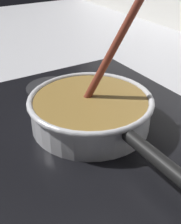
{
  "coord_description": "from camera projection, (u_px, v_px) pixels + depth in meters",
  "views": [
    {
      "loc": [
        0.44,
        -0.13,
        0.33
      ],
      "look_at": [
        0.03,
        0.12,
        0.04
      ],
      "focal_mm": 47.13,
      "sensor_mm": 36.0,
      "label": 1
    }
  ],
  "objects": [
    {
      "name": "burner_ring",
      "position": [
        90.0,
        122.0,
        0.57
      ],
      "size": [
        0.17,
        0.17,
        0.01
      ],
      "primitive_type": "torus",
      "color": "#592D0C",
      "rests_on": "hob_plate"
    },
    {
      "name": "hob_plate",
      "position": [
        90.0,
        127.0,
        0.58
      ],
      "size": [
        0.56,
        0.48,
        0.01
      ],
      "primitive_type": "cube",
      "color": "black",
      "rests_on": "ground"
    },
    {
      "name": "ground",
      "position": [
        29.0,
        148.0,
        0.56
      ],
      "size": [
        2.4,
        1.6,
        0.04
      ],
      "primitive_type": "cube",
      "color": "#B7B7BC"
    },
    {
      "name": "cooking_pan",
      "position": [
        91.0,
        110.0,
        0.56
      ],
      "size": [
        0.39,
        0.24,
        0.29
      ],
      "color": "silver",
      "rests_on": "hob_plate"
    },
    {
      "name": "spare_burner",
      "position": [
        52.0,
        88.0,
        0.71
      ],
      "size": [
        0.12,
        0.12,
        0.01
      ],
      "primitive_type": "cylinder",
      "color": "#262628",
      "rests_on": "hob_plate"
    }
  ]
}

